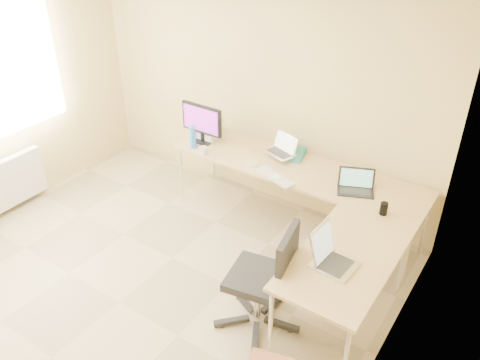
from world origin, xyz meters
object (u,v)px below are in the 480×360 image
Objects in this scene: desk_main at (294,198)px; keyboard at (275,177)px; water_bottle at (193,137)px; desk_return at (341,292)px; mug at (203,150)px; laptop_return at (336,253)px; laptop_black at (357,182)px; laptop_center at (280,145)px; monitor at (202,124)px; desk_fan at (217,123)px; office_chair at (258,276)px.

keyboard is at bearing -103.39° from desk_main.
desk_main is 10.65× the size of water_bottle.
keyboard is (-1.05, 0.70, 0.38)m from desk_return.
desk_return is 15.02× the size of mug.
laptop_return reaches higher than desk_main.
water_bottle is (-1.80, -0.14, 0.02)m from laptop_black.
laptop_black reaches higher than mug.
mug is 0.21m from water_bottle.
laptop_center is 0.95m from water_bottle.
water_bottle is (-1.06, 0.06, 0.11)m from keyboard.
keyboard is (1.06, -0.23, -0.21)m from monitor.
laptop_center is (-1.21, 1.07, 0.52)m from desk_return.
monitor is at bearing -151.92° from laptop_center.
laptop_center is 0.85× the size of laptop_return.
desk_fan is (-1.13, 0.20, 0.49)m from desk_main.
keyboard is 1.80× the size of desk_fan.
monitor reaches higher than laptop_black.
desk_return is at bearing -23.07° from monitor.
laptop_center is 1.69m from laptop_return.
laptop_center reaches higher than laptop_black.
laptop_center reaches higher than keyboard.
monitor is 0.19m from water_bottle.
monitor is at bearing -176.34° from desk_main.
desk_main and desk_return have the same top height.
monitor is 2.33m from laptop_return.
water_bottle reaches higher than mug.
keyboard is at bearing -11.30° from monitor.
water_bottle reaches higher than desk_main.
mug is at bearing 69.77° from laptop_return.
desk_fan is 2.47m from laptop_return.
water_bottle is at bearing -89.24° from monitor.
office_chair is at bearing -39.04° from monitor.
water_bottle is (-1.13, -0.24, 0.49)m from desk_main.
monitor is 2.02× the size of desk_fan.
monitor is 2.03× the size of water_bottle.
water_bottle is (0.00, -0.17, -0.09)m from monitor.
desk_return is 2.08m from mug.
monitor is at bearing 156.17° from desk_return.
mug is (-0.71, -0.37, -0.11)m from laptop_center.
keyboard reaches higher than desk_main.
laptop_return is (1.18, -1.22, -0.03)m from laptop_center.
mug is (0.18, -0.22, -0.18)m from monitor.
desk_fan is (-2.10, 1.20, 0.49)m from desk_return.
desk_main is 7.22× the size of laptop_return.
laptop_black is at bearing -0.03° from monitor.
mug is at bearing -16.67° from water_bottle.
desk_return is at bearing -19.88° from water_bottle.
laptop_black is at bearing -26.52° from desk_fan.
office_chair is (-0.27, -1.25, -0.33)m from laptop_black.
laptop_return is (2.07, -0.91, -0.00)m from water_bottle.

